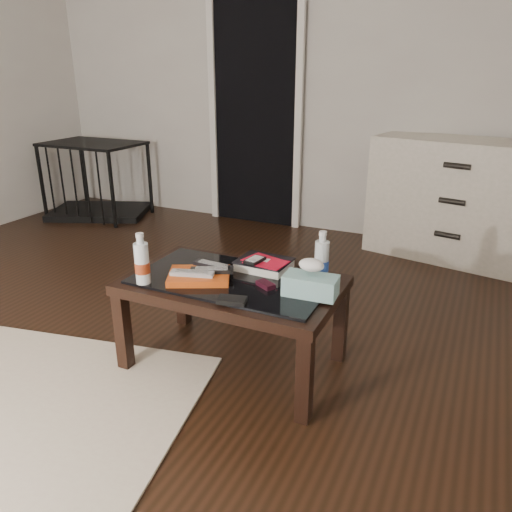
{
  "coord_description": "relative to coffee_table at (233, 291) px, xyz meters",
  "views": [
    {
      "loc": [
        1.55,
        -1.7,
        1.39
      ],
      "look_at": [
        0.62,
        0.29,
        0.55
      ],
      "focal_mm": 35.0,
      "sensor_mm": 36.0,
      "label": 1
    }
  ],
  "objects": [
    {
      "name": "wallet",
      "position": [
        0.12,
        -0.23,
        0.07
      ],
      "size": [
        0.13,
        0.1,
        0.02
      ],
      "primitive_type": "cube",
      "rotation": [
        0.0,
        0.0,
        0.24
      ],
      "color": "black",
      "rests_on": "coffee_table"
    },
    {
      "name": "room_shell",
      "position": [
        -0.55,
        -0.19,
        1.22
      ],
      "size": [
        5.0,
        5.0,
        5.0
      ],
      "color": "beige",
      "rests_on": "ground"
    },
    {
      "name": "textbook",
      "position": [
        0.09,
        0.17,
        0.09
      ],
      "size": [
        0.26,
        0.21,
        0.05
      ],
      "primitive_type": "cube",
      "rotation": [
        0.0,
        0.0,
        -0.04
      ],
      "color": "black",
      "rests_on": "coffee_table"
    },
    {
      "name": "dvd_mailers",
      "position": [
        0.09,
        0.15,
        0.11
      ],
      "size": [
        0.22,
        0.18,
        0.01
      ],
      "primitive_type": "cube",
      "rotation": [
        0.0,
        0.0,
        -0.27
      ],
      "color": "red",
      "rests_on": "textbook"
    },
    {
      "name": "remote_silver",
      "position": [
        -0.15,
        -0.11,
        0.11
      ],
      "size": [
        0.21,
        0.1,
        0.02
      ],
      "primitive_type": "cube",
      "rotation": [
        0.0,
        0.0,
        0.28
      ],
      "color": "#9E9EA2",
      "rests_on": "magazines"
    },
    {
      "name": "remote_black_back",
      "position": [
        -0.11,
        0.02,
        0.11
      ],
      "size": [
        0.2,
        0.07,
        0.02
      ],
      "primitive_type": "cube",
      "rotation": [
        0.0,
        0.0,
        -0.08
      ],
      "color": "black",
      "rests_on": "magazines"
    },
    {
      "name": "water_bottle_left",
      "position": [
        -0.34,
        -0.22,
        0.18
      ],
      "size": [
        0.08,
        0.08,
        0.24
      ],
      "primitive_type": "cylinder",
      "rotation": [
        0.0,
        0.0,
        0.16
      ],
      "color": "white",
      "rests_on": "coffee_table"
    },
    {
      "name": "remote_black_front",
      "position": [
        -0.09,
        -0.04,
        0.11
      ],
      "size": [
        0.2,
        0.12,
        0.02
      ],
      "primitive_type": "cube",
      "rotation": [
        0.0,
        0.0,
        0.41
      ],
      "color": "black",
      "rests_on": "magazines"
    },
    {
      "name": "doorway",
      "position": [
        -0.95,
        2.28,
        0.63
      ],
      "size": [
        0.9,
        0.08,
        2.07
      ],
      "color": "black",
      "rests_on": "ground"
    },
    {
      "name": "pet_crate",
      "position": [
        -2.45,
        1.81,
        -0.17
      ],
      "size": [
        1.06,
        0.9,
        0.71
      ],
      "rotation": [
        0.0,
        0.0,
        0.39
      ],
      "color": "black",
      "rests_on": "ground"
    },
    {
      "name": "ground",
      "position": [
        -0.55,
        -0.19,
        -0.4
      ],
      "size": [
        5.0,
        5.0,
        0.0
      ],
      "primitive_type": "plane",
      "color": "black",
      "rests_on": "ground"
    },
    {
      "name": "water_bottle_right",
      "position": [
        0.38,
        0.15,
        0.18
      ],
      "size": [
        0.08,
        0.08,
        0.24
      ],
      "primitive_type": "cylinder",
      "rotation": [
        0.0,
        0.0,
        0.2
      ],
      "color": "silver",
      "rests_on": "coffee_table"
    },
    {
      "name": "flip_phone",
      "position": [
        0.18,
        -0.02,
        0.08
      ],
      "size": [
        0.1,
        0.09,
        0.02
      ],
      "primitive_type": "cube",
      "rotation": [
        0.0,
        0.0,
        -0.52
      ],
      "color": "black",
      "rests_on": "coffee_table"
    },
    {
      "name": "coffee_table",
      "position": [
        0.0,
        0.0,
        0.0
      ],
      "size": [
        1.0,
        0.6,
        0.46
      ],
      "color": "black",
      "rests_on": "ground"
    },
    {
      "name": "tissue_box",
      "position": [
        0.39,
        -0.02,
        0.11
      ],
      "size": [
        0.24,
        0.13,
        0.09
      ],
      "primitive_type": "cube",
      "rotation": [
        0.0,
        0.0,
        0.06
      ],
      "color": "teal",
      "rests_on": "coffee_table"
    },
    {
      "name": "ipod",
      "position": [
        0.06,
        0.12,
        0.12
      ],
      "size": [
        0.08,
        0.11,
        0.02
      ],
      "primitive_type": "cube",
      "rotation": [
        0.0,
        0.0,
        -0.17
      ],
      "color": "black",
      "rests_on": "dvd_mailers"
    },
    {
      "name": "dresser",
      "position": [
        0.81,
        2.04,
        0.05
      ],
      "size": [
        1.28,
        0.73,
        0.9
      ],
      "rotation": [
        0.0,
        0.0,
        -0.2
      ],
      "color": "beige",
      "rests_on": "ground"
    },
    {
      "name": "magazines",
      "position": [
        -0.14,
        -0.07,
        0.08
      ],
      "size": [
        0.34,
        0.31,
        0.03
      ],
      "primitive_type": "cube",
      "rotation": [
        0.0,
        0.0,
        0.45
      ],
      "color": "#C44712",
      "rests_on": "coffee_table"
    }
  ]
}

